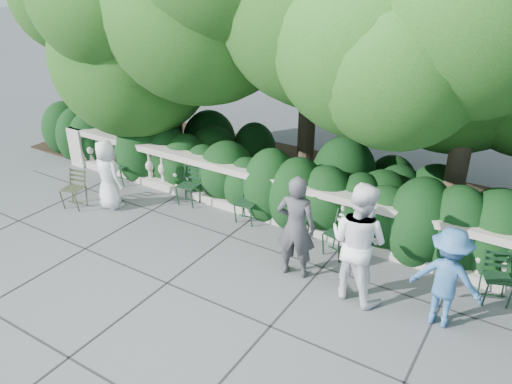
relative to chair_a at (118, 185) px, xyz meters
The scene contains 15 objects.
ground 4.29m from the chair_a, 18.27° to the right, with size 90.00×90.00×0.00m, color #4B4D52.
balustrade 4.13m from the chair_a, ahead, with size 12.00×0.44×1.00m.
shrub_hedge 4.40m from the chair_a, 22.11° to the left, with size 15.00×2.60×1.70m, color black, non-canonical shape.
tree_canopy 6.46m from the chair_a, 21.22° to the left, with size 15.04×6.52×6.78m.
chair_a is the anchor object (origin of this frame).
chair_b 3.57m from the chair_a, ahead, with size 0.44×0.48×0.84m, color black, non-canonical shape.
chair_c 2.08m from the chair_a, ahead, with size 0.44×0.48×0.84m, color black, non-canonical shape.
chair_d 4.76m from the chair_a, ahead, with size 0.44×0.48×0.84m, color black, non-canonical shape.
chair_e 5.58m from the chair_a, ahead, with size 0.44×0.48×0.84m, color black, non-canonical shape.
chair_f 8.30m from the chair_a, ahead, with size 0.44×0.48×0.84m, color black, non-canonical shape.
chair_weathered 1.45m from the chair_a, 85.33° to the right, with size 0.44×0.48×0.84m, color black, non-canonical shape.
person_businessman 1.35m from the chair_a, 50.35° to the right, with size 0.73×0.48×1.50m, color silver.
person_woman_grey 5.40m from the chair_a, 10.33° to the right, with size 0.66×0.43×1.81m, color #3B3B40.
person_casual_man 6.47m from the chair_a, ahead, with size 0.96×0.75×1.97m, color white.
person_older_blue 7.74m from the chair_a, ahead, with size 1.01×0.58×1.57m, color #305D92.
Camera 1 is at (4.38, -5.98, 4.98)m, focal length 35.00 mm.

